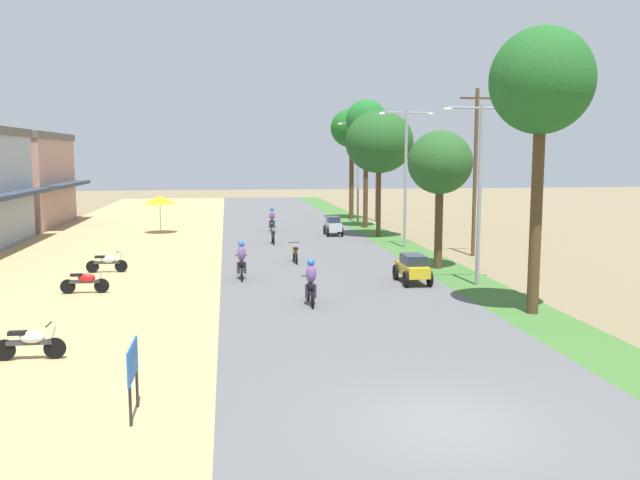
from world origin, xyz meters
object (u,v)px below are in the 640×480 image
at_px(streetlamp_mid, 406,169).
at_px(utility_pole_far, 475,170).
at_px(parked_motorbike_nearest, 30,341).
at_px(motorbike_ahead_third, 295,252).
at_px(median_tree_fifth, 352,129).
at_px(motorbike_ahead_fifth, 272,220).
at_px(median_tree_third, 379,142).
at_px(parked_motorbike_second, 85,281).
at_px(streetlamp_far, 358,165).
at_px(motorbike_ahead_second, 242,261).
at_px(motorbike_ahead_fourth, 273,235).
at_px(utility_pole_near, 377,165).
at_px(car_sedan_yellow, 413,267).
at_px(median_tree_nearest, 541,84).
at_px(parked_motorbike_third, 107,262).
at_px(median_tree_second, 440,164).
at_px(car_hatchback_silver, 333,225).
at_px(street_signboard, 133,366).
at_px(vendor_umbrella, 160,200).
at_px(median_tree_fourth, 366,122).
at_px(motorbike_foreground_rider, 311,283).
at_px(streetlamp_near, 480,181).

bearing_deg(streetlamp_mid, utility_pole_far, -49.71).
distance_m(parked_motorbike_nearest, motorbike_ahead_third, 16.81).
height_order(median_tree_fifth, motorbike_ahead_fifth, median_tree_fifth).
bearing_deg(parked_motorbike_nearest, median_tree_third, 58.68).
bearing_deg(parked_motorbike_second, streetlamp_far, 57.92).
relative_size(motorbike_ahead_second, motorbike_ahead_fourth, 1.00).
xyz_separation_m(utility_pole_near, car_sedan_yellow, (-4.35, -25.88, -3.71)).
bearing_deg(median_tree_fifth, utility_pole_far, -82.37).
relative_size(streetlamp_mid, utility_pole_far, 0.89).
xyz_separation_m(median_tree_nearest, streetlamp_mid, (-0.04, 16.09, -3.04)).
bearing_deg(parked_motorbike_nearest, utility_pole_near, 63.90).
height_order(streetlamp_mid, utility_pole_near, utility_pole_near).
xyz_separation_m(streetlamp_far, utility_pole_near, (1.83, 1.53, -0.08)).
bearing_deg(motorbike_ahead_second, median_tree_nearest, -38.15).
bearing_deg(median_tree_fifth, motorbike_ahead_third, -107.59).
height_order(parked_motorbike_third, streetlamp_far, streetlamp_far).
xyz_separation_m(parked_motorbike_nearest, median_tree_nearest, (15.09, 3.05, 6.99)).
distance_m(median_tree_second, car_hatchback_silver, 14.03).
xyz_separation_m(street_signboard, vendor_umbrella, (-2.52, 32.33, 1.20)).
relative_size(car_hatchback_silver, motorbike_ahead_third, 1.11).
relative_size(median_tree_third, motorbike_ahead_fifth, 4.45).
relative_size(median_tree_third, median_tree_fourth, 0.88).
distance_m(parked_motorbike_nearest, streetlamp_mid, 24.67).
height_order(vendor_umbrella, median_tree_fifth, median_tree_fifth).
distance_m(vendor_umbrella, streetlamp_mid, 17.14).
height_order(median_tree_second, median_tree_fourth, median_tree_fourth).
height_order(car_hatchback_silver, motorbike_ahead_second, motorbike_ahead_second).
height_order(parked_motorbike_nearest, parked_motorbike_third, same).
height_order(median_tree_fourth, motorbike_ahead_second, median_tree_fourth).
xyz_separation_m(median_tree_third, motorbike_ahead_fourth, (-6.92, -2.37, -5.51)).
height_order(utility_pole_far, car_hatchback_silver, utility_pole_far).
distance_m(median_tree_second, utility_pole_near, 22.52).
bearing_deg(motorbike_ahead_fourth, car_sedan_yellow, -69.91).
xyz_separation_m(vendor_umbrella, utility_pole_near, (16.26, 6.34, 2.14)).
bearing_deg(parked_motorbike_nearest, median_tree_nearest, 11.45).
xyz_separation_m(median_tree_fourth, motorbike_ahead_third, (-6.65, -15.06, -7.00)).
bearing_deg(parked_motorbike_second, motorbike_foreground_rider, -20.92).
bearing_deg(median_tree_third, median_tree_fourth, 86.72).
relative_size(median_tree_second, median_tree_fourth, 0.69).
relative_size(streetlamp_mid, utility_pole_near, 0.90).
distance_m(streetlamp_near, motorbike_ahead_fifth, 21.58).
xyz_separation_m(parked_motorbike_second, parked_motorbike_third, (0.03, 4.57, 0.00)).
height_order(car_sedan_yellow, motorbike_ahead_third, car_sedan_yellow).
bearing_deg(vendor_umbrella, streetlamp_far, 18.43).
xyz_separation_m(motorbike_ahead_second, motorbike_ahead_fifth, (2.47, 17.62, 0.00)).
bearing_deg(median_tree_fifth, motorbike_ahead_second, -110.37).
relative_size(parked_motorbike_second, streetlamp_far, 0.23).
xyz_separation_m(median_tree_second, motorbike_ahead_second, (-9.10, -1.56, -4.04)).
xyz_separation_m(median_tree_fourth, car_sedan_yellow, (-2.44, -21.08, -6.83)).
xyz_separation_m(median_tree_nearest, car_sedan_yellow, (-2.56, 5.53, -6.80)).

